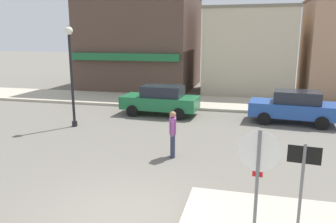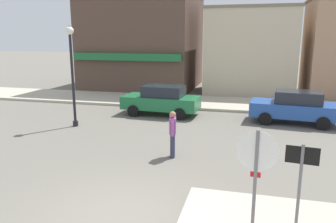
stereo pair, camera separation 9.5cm
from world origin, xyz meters
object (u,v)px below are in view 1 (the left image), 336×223
lamp_post (71,62)px  parked_car_second (294,106)px  stop_sign (258,168)px  one_way_sign (302,182)px  parked_car_nearest (161,100)px  pedestrian_crossing_near (173,133)px

lamp_post → parked_car_second: size_ratio=1.09×
lamp_post → parked_car_second: 10.56m
stop_sign → one_way_sign: stop_sign is taller
stop_sign → lamp_post: bearing=138.9°
lamp_post → parked_car_second: lamp_post is taller
one_way_sign → parked_car_nearest: bearing=118.4°
pedestrian_crossing_near → parked_car_second: bearing=52.0°
stop_sign → pedestrian_crossing_near: bearing=122.7°
lamp_post → pedestrian_crossing_near: 6.36m
parked_car_nearest → lamp_post: bearing=-135.6°
parked_car_nearest → stop_sign: bearing=-65.1°
parked_car_nearest → parked_car_second: 6.62m
pedestrian_crossing_near → one_way_sign: bearing=-50.3°
stop_sign → pedestrian_crossing_near: (-2.66, 4.14, -0.65)m
one_way_sign → pedestrian_crossing_near: size_ratio=1.30×
one_way_sign → pedestrian_crossing_near: 5.46m
one_way_sign → lamp_post: lamp_post is taller
stop_sign → parked_car_nearest: size_ratio=0.56×
stop_sign → parked_car_nearest: (-4.70, 10.15, -0.71)m
lamp_post → pedestrian_crossing_near: lamp_post is taller
one_way_sign → parked_car_second: one_way_sign is taller
stop_sign → parked_car_second: size_ratio=0.55×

